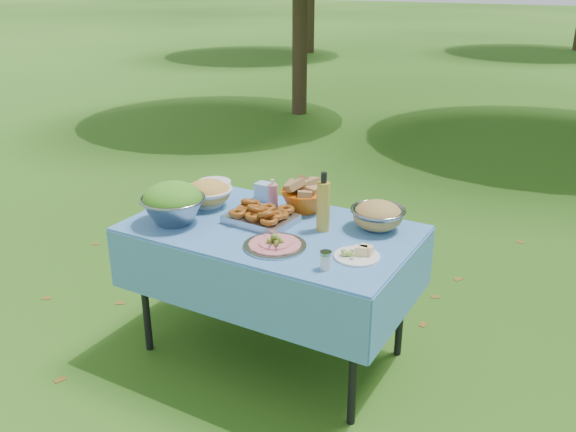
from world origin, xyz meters
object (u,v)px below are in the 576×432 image
object	(u,v)px
picnic_table	(272,292)
bread_bowl	(304,196)
salad_bowl	(173,203)
plate_stack	(214,186)
oil_bottle	(323,202)
pasta_bowl_steel	(378,215)
charcuterie_platter	(275,240)

from	to	relation	value
picnic_table	bread_bowl	bearing A→B (deg)	82.77
salad_bowl	bread_bowl	xyz separation A→B (m)	(0.51, 0.49, -0.02)
picnic_table	plate_stack	world-z (taller)	plate_stack
oil_bottle	picnic_table	bearing A→B (deg)	-159.48
pasta_bowl_steel	charcuterie_platter	world-z (taller)	pasta_bowl_steel
salad_bowl	charcuterie_platter	size ratio (longest dim) A/B	1.10
plate_stack	bread_bowl	world-z (taller)	bread_bowl
charcuterie_platter	pasta_bowl_steel	bearing A→B (deg)	52.71
bread_bowl	plate_stack	bearing A→B (deg)	179.38
bread_bowl	charcuterie_platter	distance (m)	0.50
charcuterie_platter	bread_bowl	bearing A→B (deg)	101.79
charcuterie_platter	salad_bowl	bearing A→B (deg)	179.88
bread_bowl	pasta_bowl_steel	world-z (taller)	bread_bowl
plate_stack	pasta_bowl_steel	xyz separation A→B (m)	(1.06, -0.05, 0.04)
bread_bowl	charcuterie_platter	world-z (taller)	bread_bowl
plate_stack	pasta_bowl_steel	distance (m)	1.06
charcuterie_platter	plate_stack	bearing A→B (deg)	145.09
bread_bowl	pasta_bowl_steel	size ratio (longest dim) A/B	0.94
oil_bottle	salad_bowl	bearing A→B (deg)	-157.98
pasta_bowl_steel	charcuterie_platter	distance (m)	0.57
salad_bowl	bread_bowl	bearing A→B (deg)	43.76
picnic_table	salad_bowl	size ratio (longest dim) A/B	4.35
pasta_bowl_steel	plate_stack	bearing A→B (deg)	177.45
bread_bowl	oil_bottle	size ratio (longest dim) A/B	0.84
picnic_table	salad_bowl	world-z (taller)	salad_bowl
salad_bowl	charcuterie_platter	distance (m)	0.62
oil_bottle	charcuterie_platter	bearing A→B (deg)	-110.48
plate_stack	salad_bowl	bearing A→B (deg)	-78.69
plate_stack	bread_bowl	distance (m)	0.61
bread_bowl	oil_bottle	bearing A→B (deg)	-42.87
picnic_table	pasta_bowl_steel	bearing A→B (deg)	27.37
picnic_table	charcuterie_platter	distance (m)	0.48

